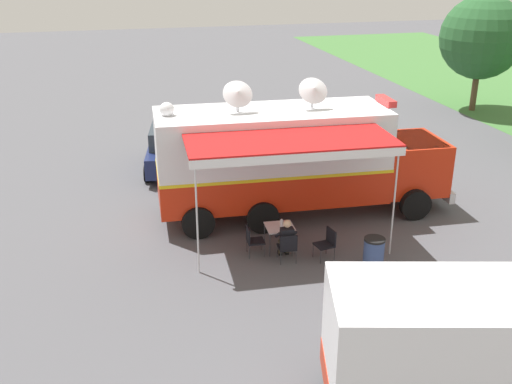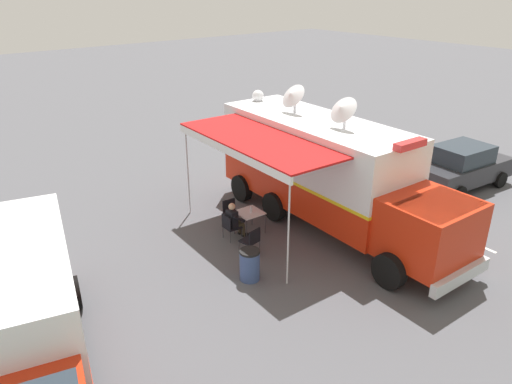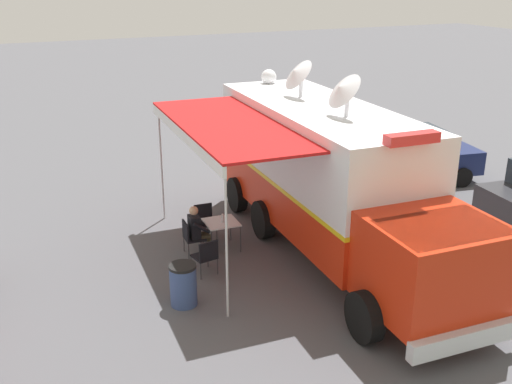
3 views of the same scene
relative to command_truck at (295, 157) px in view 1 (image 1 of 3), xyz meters
name	(u,v)px [view 1 (image 1 of 3)]	position (x,y,z in m)	size (l,w,h in m)	color
ground_plane	(271,214)	(-0.07, -0.75, -1.95)	(100.00, 100.00, 0.00)	#515156
lot_stripe	(328,178)	(-2.78, 2.25, -1.94)	(0.12, 4.80, 0.01)	silver
command_truck	(295,157)	(0.00, 0.00, 0.00)	(5.15, 9.60, 4.53)	red
folding_table	(280,228)	(2.38, -1.17, -1.27)	(0.84, 0.84, 0.73)	silver
water_bottle	(281,223)	(2.36, -1.11, -1.11)	(0.07, 0.07, 0.22)	silver
folding_chair_at_table	(288,246)	(3.18, -1.17, -1.43)	(0.50, 0.50, 0.87)	black
folding_chair_beside_table	(252,239)	(2.51, -2.01, -1.43)	(0.50, 0.50, 0.87)	black
folding_chair_spare_by_truck	(327,241)	(3.20, -0.02, -1.43)	(0.56, 0.56, 0.87)	black
seated_responder	(286,238)	(2.99, -1.16, -1.30)	(0.68, 0.57, 1.25)	black
trash_bin	(374,253)	(4.07, 0.99, -1.49)	(0.57, 0.57, 0.91)	#384C7F
support_truck	(503,355)	(9.79, 0.83, -0.56)	(3.66, 7.09, 2.70)	white
car_behind_truck	(173,148)	(-5.14, -3.33, -1.07)	(4.45, 2.55, 1.76)	navy
car_far_corner	(274,130)	(-6.53, 1.15, -1.07)	(4.37, 2.36, 1.76)	#2D2D33
tree_far_left	(482,38)	(-10.57, 13.37, 1.88)	(4.27, 4.27, 5.97)	brown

